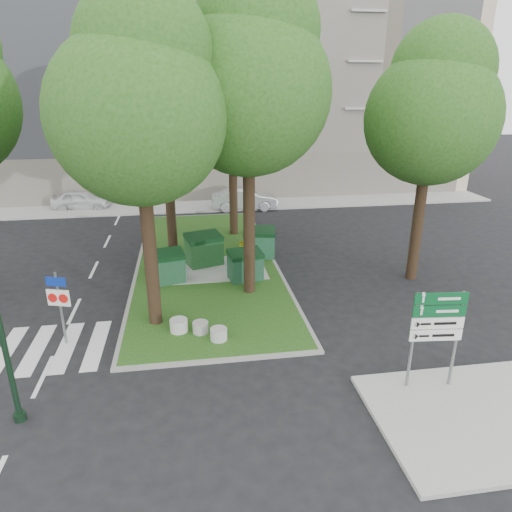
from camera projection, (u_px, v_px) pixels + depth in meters
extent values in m
plane|color=black|center=(204.00, 362.00, 13.48)|extent=(120.00, 120.00, 0.00)
cube|color=#164112|center=(207.00, 262.00, 20.94)|extent=(6.00, 16.00, 0.12)
cube|color=gray|center=(207.00, 262.00, 20.94)|extent=(6.30, 16.30, 0.10)
cube|color=#999993|center=(477.00, 417.00, 11.15)|extent=(5.00, 4.00, 0.12)
cube|color=#999993|center=(191.00, 207.00, 30.59)|extent=(42.00, 3.00, 0.12)
cube|color=silver|center=(82.00, 345.00, 14.33)|extent=(5.00, 3.00, 0.01)
cube|color=beige|center=(184.00, 81.00, 34.75)|extent=(41.00, 12.00, 16.00)
cylinder|color=black|center=(149.00, 239.00, 14.50)|extent=(0.44, 0.44, 6.16)
sphere|color=#214C14|center=(138.00, 117.00, 13.19)|extent=(5.20, 5.20, 5.20)
sphere|color=#214C14|center=(144.00, 51.00, 12.80)|extent=(3.90, 3.90, 3.90)
cylinder|color=black|center=(249.00, 211.00, 16.76)|extent=(0.44, 0.44, 6.72)
sphere|color=#214C14|center=(248.00, 93.00, 15.33)|extent=(5.60, 5.60, 5.60)
sphere|color=#214C14|center=(256.00, 30.00, 14.88)|extent=(4.20, 4.20, 4.20)
cylinder|color=black|center=(170.00, 197.00, 20.64)|extent=(0.44, 0.44, 5.88)
sphere|color=#214C14|center=(164.00, 115.00, 19.39)|extent=(4.80, 4.80, 4.80)
sphere|color=#214C14|center=(169.00, 72.00, 19.03)|extent=(3.60, 3.60, 3.60)
cylinder|color=black|center=(233.00, 171.00, 23.68)|extent=(0.44, 0.44, 7.00)
sphere|color=#214C14|center=(231.00, 84.00, 22.19)|extent=(5.80, 5.80, 5.80)
sphere|color=#214C14|center=(236.00, 39.00, 21.72)|extent=(4.35, 4.35, 4.35)
cylinder|color=black|center=(419.00, 211.00, 18.37)|extent=(0.44, 0.44, 5.88)
sphere|color=#214C14|center=(431.00, 119.00, 17.11)|extent=(5.00, 5.00, 5.00)
sphere|color=#214C14|center=(442.00, 71.00, 16.75)|extent=(3.75, 3.75, 3.75)
cube|color=#103B21|center=(167.00, 269.00, 18.58)|extent=(1.54, 1.21, 1.07)
cube|color=black|center=(166.00, 255.00, 18.36)|extent=(1.60, 1.28, 0.31)
cube|color=#134319|center=(204.00, 252.00, 20.37)|extent=(1.74, 1.43, 1.17)
cube|color=black|center=(203.00, 237.00, 20.13)|extent=(1.81, 1.52, 0.34)
cube|color=#103721|center=(245.00, 267.00, 18.80)|extent=(1.47, 1.14, 1.04)
cube|color=black|center=(245.00, 254.00, 18.59)|extent=(1.53, 1.21, 0.30)
cube|color=#16482B|center=(259.00, 245.00, 21.36)|extent=(1.59, 1.21, 1.13)
cube|color=black|center=(259.00, 231.00, 21.13)|extent=(1.65, 1.29, 0.33)
cylinder|color=#ADAEA9|center=(179.00, 325.00, 14.89)|extent=(0.58, 0.58, 0.42)
cylinder|color=#A6A6A1|center=(219.00, 334.00, 14.39)|extent=(0.54, 0.54, 0.38)
cylinder|color=gray|center=(201.00, 327.00, 14.82)|extent=(0.51, 0.51, 0.36)
cylinder|color=gold|center=(243.00, 248.00, 21.54)|extent=(0.38, 0.38, 0.67)
cylinder|color=black|center=(1.00, 332.00, 10.31)|extent=(0.14, 0.14, 4.86)
cylinder|color=black|center=(20.00, 416.00, 11.13)|extent=(0.29, 0.29, 0.19)
cylinder|color=slate|center=(61.00, 309.00, 14.05)|extent=(0.10, 0.10, 2.44)
cube|color=navy|center=(56.00, 281.00, 13.72)|extent=(0.62, 0.22, 0.29)
cube|color=white|center=(59.00, 297.00, 13.91)|extent=(0.71, 0.25, 0.54)
cylinder|color=red|center=(53.00, 298.00, 13.88)|extent=(0.29, 0.11, 0.29)
cylinder|color=red|center=(65.00, 297.00, 13.93)|extent=(0.29, 0.11, 0.29)
cylinder|color=slate|center=(412.00, 341.00, 11.77)|extent=(0.09, 0.09, 2.74)
cylinder|color=slate|center=(456.00, 340.00, 11.83)|extent=(0.09, 0.09, 2.74)
cube|color=#094A22|center=(441.00, 298.00, 11.37)|extent=(1.37, 0.17, 0.32)
cube|color=#094A22|center=(439.00, 310.00, 11.50)|extent=(1.37, 0.17, 0.32)
cube|color=white|center=(437.00, 323.00, 11.62)|extent=(1.37, 0.17, 0.32)
cube|color=white|center=(435.00, 334.00, 11.74)|extent=(1.37, 0.17, 0.32)
imported|color=silver|center=(81.00, 200.00, 29.95)|extent=(3.83, 1.75, 1.27)
imported|color=#ABAEB3|center=(245.00, 199.00, 29.88)|extent=(4.34, 1.67, 1.41)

